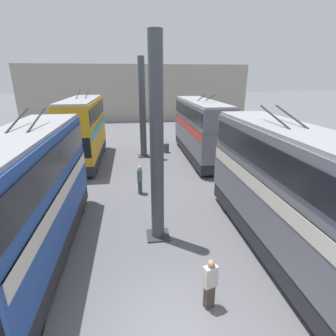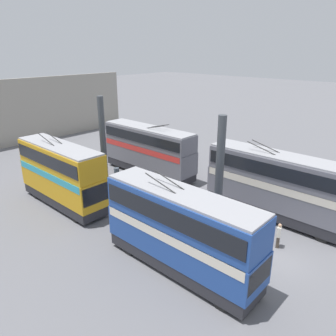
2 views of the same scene
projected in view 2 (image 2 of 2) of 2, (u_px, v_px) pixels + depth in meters
The scene contains 11 objects.
ground_plane at pixel (279, 259), 20.52m from camera, with size 240.00×240.00×0.00m, color slate.
depot_back_wall at pixel (9, 114), 42.84m from camera, with size 0.50×36.00×8.71m.
support_column_near at pixel (219, 179), 22.09m from camera, with size 1.00×1.00×8.49m.
support_column_far at pixel (103, 144), 30.20m from camera, with size 1.00×1.00×8.49m.
bus_left_near at pixel (277, 182), 24.66m from camera, with size 10.93×2.54×5.74m.
bus_left_far at pixel (148, 148), 33.47m from camera, with size 10.90×2.54×5.61m.
bus_right_mid at pixel (181, 227), 18.63m from camera, with size 10.05×2.54×5.66m.
bus_right_far at pixel (61, 172), 26.68m from camera, with size 9.31×2.54×5.85m.
person_aisle_foreground at pixel (279, 235), 21.44m from camera, with size 0.36×0.47×1.77m.
person_aisle_midway at pixel (162, 203), 25.78m from camera, with size 0.46×0.33×1.83m.
oil_drum at pixel (117, 172), 33.64m from camera, with size 0.58×0.58×0.89m.
Camera 2 is at (-6.53, 17.44, 12.46)m, focal length 35.00 mm.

